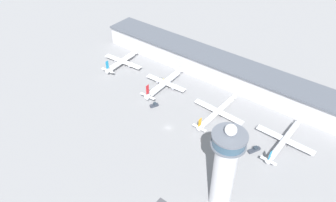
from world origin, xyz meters
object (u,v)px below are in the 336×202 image
(airplane_gate_bravo, at_px, (165,83))
(service_truck_baggage, at_px, (254,150))
(service_truck_fuel, at_px, (161,80))
(airplane_gate_alpha, at_px, (122,61))
(airplane_gate_charlie, at_px, (218,112))
(service_truck_catering, at_px, (154,105))
(airplane_gate_delta, at_px, (284,140))
(control_tower, at_px, (225,167))

(airplane_gate_bravo, bearing_deg, service_truck_baggage, -12.52)
(airplane_gate_bravo, xyz_separation_m, service_truck_fuel, (-7.54, 4.82, -3.42))
(airplane_gate_alpha, distance_m, service_truck_baggage, 131.26)
(airplane_gate_bravo, relative_size, service_truck_baggage, 5.32)
(service_truck_fuel, distance_m, service_truck_baggage, 93.26)
(airplane_gate_alpha, xyz_separation_m, airplane_gate_charlie, (95.15, -6.50, -0.70))
(airplane_gate_charlie, relative_size, service_truck_fuel, 5.53)
(service_truck_catering, relative_size, service_truck_baggage, 0.78)
(airplane_gate_bravo, bearing_deg, airplane_gate_alpha, 177.10)
(airplane_gate_charlie, bearing_deg, airplane_gate_delta, 1.58)
(airplane_gate_bravo, bearing_deg, control_tower, -36.32)
(airplane_gate_charlie, relative_size, service_truck_catering, 6.81)
(control_tower, distance_m, service_truck_catering, 89.83)
(airplane_gate_alpha, distance_m, airplane_gate_charlie, 95.37)
(airplane_gate_charlie, xyz_separation_m, airplane_gate_delta, (46.24, 1.28, 0.57))
(airplane_gate_delta, distance_m, service_truck_catering, 88.85)
(airplane_gate_charlie, bearing_deg, service_truck_catering, -155.63)
(control_tower, relative_size, service_truck_catering, 8.33)
(service_truck_catering, height_order, service_truck_baggage, service_truck_baggage)
(airplane_gate_charlie, relative_size, service_truck_baggage, 5.33)
(control_tower, bearing_deg, airplane_gate_bravo, 143.68)
(airplane_gate_charlie, xyz_separation_m, service_truck_fuel, (-55.91, 8.95, -2.82))
(airplane_gate_bravo, relative_size, service_truck_fuel, 5.52)
(airplane_gate_charlie, height_order, service_truck_fuel, airplane_gate_charlie)
(airplane_gate_alpha, distance_m, airplane_gate_delta, 141.48)
(airplane_gate_bravo, bearing_deg, service_truck_fuel, 147.42)
(service_truck_fuel, relative_size, service_truck_baggage, 0.96)
(airplane_gate_bravo, xyz_separation_m, service_truck_baggage, (82.79, -18.38, -3.22))
(airplane_gate_alpha, relative_size, airplane_gate_delta, 0.82)
(control_tower, height_order, airplane_gate_charlie, control_tower)
(control_tower, bearing_deg, airplane_gate_delta, 80.13)
(airplane_gate_bravo, distance_m, service_truck_fuel, 9.58)
(airplane_gate_charlie, height_order, airplane_gate_delta, airplane_gate_delta)
(control_tower, distance_m, service_truck_baggage, 50.79)
(control_tower, distance_m, airplane_gate_bravo, 107.10)
(airplane_gate_bravo, height_order, service_truck_baggage, airplane_gate_bravo)
(airplane_gate_charlie, bearing_deg, service_truck_baggage, -22.49)
(control_tower, relative_size, airplane_gate_alpha, 1.46)
(airplane_gate_charlie, relative_size, airplane_gate_delta, 0.97)
(airplane_gate_alpha, height_order, airplane_gate_delta, airplane_gate_alpha)
(airplane_gate_charlie, xyz_separation_m, service_truck_baggage, (34.42, -14.25, -2.62))
(airplane_gate_bravo, xyz_separation_m, service_truck_catering, (8.00, -22.42, -3.29))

